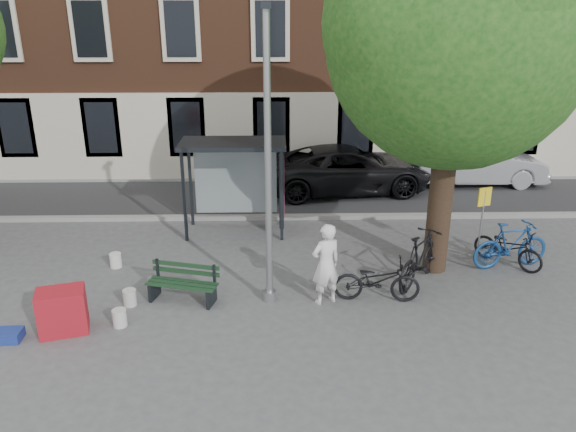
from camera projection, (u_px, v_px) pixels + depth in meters
The scene contains 21 objects.
ground at pixel (270, 301), 12.25m from camera, with size 90.00×90.00×0.00m, color #4C4C4F.
road at pixel (272, 198), 18.80m from camera, with size 40.00×4.00×0.01m, color #28282B.
curb_near at pixel (271, 217), 16.91m from camera, with size 40.00×0.25×0.12m, color gray.
curb_far at pixel (272, 179), 20.65m from camera, with size 40.00×0.25×0.12m, color gray.
lamppost at pixel (268, 178), 11.27m from camera, with size 0.28×0.35×6.11m.
tree_right at pixel (460, 27), 11.65m from camera, with size 5.76×5.60×8.20m.
bus_shelter at pixel (248, 166), 15.41m from camera, with size 2.85×1.45×2.62m.
painter at pixel (326, 264), 11.88m from camera, with size 0.66×0.44×1.82m, color white.
bench at pixel (183, 285), 12.15m from camera, with size 1.62×0.87×0.80m.
bike_a at pixel (377, 280), 12.10m from camera, with size 0.64×1.85×0.97m, color black.
bike_b at pixel (511, 245), 13.62m from camera, with size 0.56×1.97×1.18m, color navy.
bike_c at pixel (508, 248), 13.77m from camera, with size 0.62×1.78×0.93m, color black.
bike_d at pixel (420, 258), 12.82m from camera, with size 0.59×2.08×1.25m, color black.
car_dark at pixel (348, 169), 19.23m from camera, with size 2.61×5.66×1.57m, color black.
car_silver at pixel (477, 163), 19.99m from camera, with size 1.65×4.72×1.56m, color #A1A3A9.
red_stand at pixel (62, 311), 10.95m from camera, with size 0.90×0.60×0.90m, color #A91623.
blue_crate at pixel (7, 336), 10.77m from camera, with size 0.55×0.40×0.20m, color navy.
bucket_a at pixel (120, 318), 11.23m from camera, with size 0.28×0.28×0.36m, color silver.
bucket_b at pixel (116, 260), 13.77m from camera, with size 0.28×0.28×0.36m, color white.
bucket_c at pixel (130, 298), 12.01m from camera, with size 0.28×0.28×0.36m, color silver.
notice_sign at pixel (483, 209), 13.36m from camera, with size 0.34×0.14×2.03m.
Camera 1 is at (0.17, -10.82, 6.05)m, focal length 35.00 mm.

